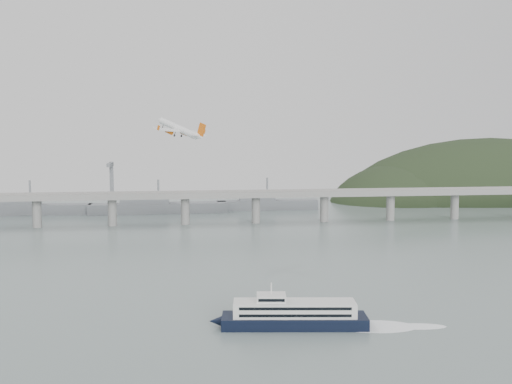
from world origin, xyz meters
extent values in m
plane|color=slate|center=(0.00, 0.00, 0.00)|extent=(900.00, 900.00, 0.00)
cube|color=gray|center=(0.00, 200.00, 20.00)|extent=(800.00, 22.00, 2.20)
cube|color=gray|center=(0.00, 189.50, 22.00)|extent=(800.00, 0.60, 1.80)
cube|color=gray|center=(0.00, 210.50, 22.00)|extent=(800.00, 0.60, 1.80)
cylinder|color=gray|center=(-130.00, 200.00, 9.50)|extent=(6.00, 6.00, 21.00)
cylinder|color=gray|center=(-80.00, 200.00, 9.50)|extent=(6.00, 6.00, 21.00)
cylinder|color=gray|center=(-30.00, 200.00, 9.50)|extent=(6.00, 6.00, 21.00)
cylinder|color=gray|center=(20.00, 200.00, 9.50)|extent=(6.00, 6.00, 21.00)
cylinder|color=gray|center=(70.00, 200.00, 9.50)|extent=(6.00, 6.00, 21.00)
cylinder|color=gray|center=(120.00, 200.00, 9.50)|extent=(6.00, 6.00, 21.00)
cylinder|color=gray|center=(170.00, 200.00, 9.50)|extent=(6.00, 6.00, 21.00)
ellipsoid|color=black|center=(270.00, 330.00, -18.00)|extent=(320.00, 150.00, 156.00)
ellipsoid|color=black|center=(175.00, 320.00, -12.00)|extent=(140.00, 110.00, 96.00)
cube|color=slate|center=(-150.00, 270.00, 4.00)|extent=(95.67, 20.15, 8.00)
cube|color=slate|center=(-159.50, 270.00, 12.00)|extent=(33.90, 15.02, 8.00)
cylinder|color=slate|center=(-150.00, 270.00, 20.00)|extent=(1.60, 1.60, 14.00)
cube|color=slate|center=(-50.00, 265.00, 4.00)|extent=(110.55, 21.43, 8.00)
cube|color=slate|center=(-61.00, 265.00, 12.00)|extent=(39.01, 16.73, 8.00)
cylinder|color=slate|center=(-50.00, 265.00, 20.00)|extent=(1.60, 1.60, 14.00)
cube|color=slate|center=(40.00, 275.00, 4.00)|extent=(85.00, 13.60, 8.00)
cube|color=slate|center=(31.50, 275.00, 12.00)|extent=(29.75, 11.90, 8.00)
cylinder|color=slate|center=(40.00, 275.00, 20.00)|extent=(1.60, 1.60, 14.00)
cube|color=slate|center=(-90.00, 300.00, 20.00)|extent=(3.00, 3.00, 40.00)
cube|color=slate|center=(-90.00, 290.00, 38.00)|extent=(3.00, 28.00, 3.00)
cube|color=black|center=(0.48, -32.36, 1.89)|extent=(48.26, 17.54, 3.77)
cone|color=black|center=(-24.76, -28.95, 1.89)|extent=(5.18, 4.37, 3.77)
cube|color=silver|center=(0.48, -32.36, 6.13)|extent=(40.53, 14.66, 4.72)
cube|color=black|center=(-0.16, -37.09, 7.36)|extent=(35.55, 4.96, 0.94)
cube|color=black|center=(-0.16, -37.09, 5.09)|extent=(35.55, 4.96, 0.94)
cube|color=black|center=(1.12, -27.64, 7.36)|extent=(35.55, 4.96, 0.94)
cube|color=black|center=(1.12, -27.64, 5.09)|extent=(35.55, 4.96, 0.94)
cube|color=silver|center=(-7.00, -31.35, 9.72)|extent=(10.23, 7.81, 2.45)
cube|color=black|center=(-7.45, -34.67, 9.72)|extent=(8.43, 1.25, 0.94)
cylinder|color=silver|center=(-7.00, -31.35, 12.74)|extent=(0.53, 0.53, 3.77)
ellipsoid|color=white|center=(26.66, -35.91, 0.05)|extent=(28.75, 17.11, 0.19)
ellipsoid|color=white|center=(39.75, -37.68, 0.05)|extent=(21.10, 9.46, 0.19)
cylinder|color=white|center=(-35.21, 76.37, 65.64)|extent=(18.57, 21.43, 10.92)
cone|color=white|center=(-44.58, 86.50, 70.08)|extent=(5.38, 5.48, 4.26)
cone|color=white|center=(-25.44, 65.84, 61.49)|extent=(6.06, 6.06, 4.54)
cube|color=white|center=(-34.85, 75.91, 64.50)|extent=(25.25, 24.47, 3.22)
cube|color=white|center=(-25.87, 66.36, 62.37)|extent=(9.78, 9.57, 1.64)
cube|color=#D45D0E|center=(-24.55, 65.16, 64.93)|extent=(4.31, 4.18, 6.86)
cylinder|color=#D45D0E|center=(-32.44, 80.54, 63.46)|extent=(4.34, 4.60, 3.18)
cylinder|color=black|center=(-33.67, 81.87, 64.05)|extent=(2.17, 1.97, 2.09)
cube|color=white|center=(-32.22, 80.37, 64.32)|extent=(1.89, 1.94, 1.74)
cylinder|color=#D45D0E|center=(-39.64, 73.67, 63.96)|extent=(4.34, 4.60, 3.18)
cylinder|color=black|center=(-40.87, 75.00, 64.54)|extent=(2.17, 1.97, 2.09)
cube|color=white|center=(-39.41, 73.49, 64.82)|extent=(1.89, 1.94, 1.74)
cylinder|color=black|center=(-33.55, 77.85, 62.83)|extent=(0.98, 0.86, 2.18)
cylinder|color=black|center=(-33.79, 78.03, 61.89)|extent=(1.15, 1.13, 1.27)
cylinder|color=black|center=(-36.95, 74.60, 63.07)|extent=(0.98, 0.86, 2.18)
cylinder|color=black|center=(-37.19, 74.79, 62.12)|extent=(1.15, 1.13, 1.27)
cylinder|color=black|center=(-42.86, 84.45, 66.56)|extent=(0.98, 0.86, 2.18)
cylinder|color=black|center=(-43.10, 84.64, 65.61)|extent=(1.15, 1.13, 1.27)
cube|color=#D45D0E|center=(-22.29, 85.06, 64.21)|extent=(1.60, 1.55, 2.52)
cube|color=#D45D0E|center=(-44.53, 63.82, 65.75)|extent=(1.60, 1.55, 2.52)
camera|label=1|loc=(-38.01, -218.87, 62.13)|focal=42.00mm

